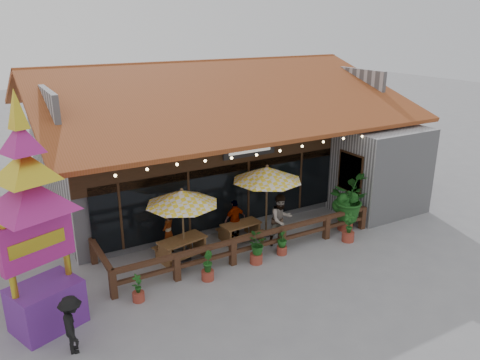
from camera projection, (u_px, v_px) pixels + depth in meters
ground at (285, 242)px, 17.26m from camera, size 100.00×100.00×0.00m
restaurant_building at (211, 145)px, 22.10m from camera, size 15.50×14.73×6.09m
patio_railing at (236, 244)px, 15.78m from camera, size 10.00×2.60×0.92m
umbrella_left at (182, 198)px, 15.27m from camera, size 2.62×2.62×2.60m
umbrella_right at (267, 174)px, 17.09m from camera, size 3.00×3.00×2.80m
picnic_table_left at (182, 246)px, 15.84m from camera, size 1.84×1.67×0.77m
picnic_table_right at (241, 229)px, 17.24m from camera, size 1.53×1.34×0.70m
thai_sign_tower at (30, 201)px, 11.36m from camera, size 3.24×3.24×6.78m
tropical_plant at (347, 199)px, 17.92m from camera, size 2.05×2.10×2.20m
diner_a at (168, 233)px, 16.18m from camera, size 0.68×0.66×1.57m
diner_b at (281, 220)px, 16.85m from camera, size 0.93×0.72×1.91m
diner_c at (235, 219)px, 17.39m from camera, size 0.90×0.42×1.50m
pedestrian at (72, 325)px, 11.32m from camera, size 0.64×1.02×1.52m
planter_a at (138, 290)px, 13.52m from camera, size 0.37×0.35×0.87m
planter_b at (208, 267)px, 14.62m from camera, size 0.40×0.42×0.97m
planter_c at (256, 247)px, 15.58m from camera, size 0.82×0.84×1.05m
planter_d at (282, 243)px, 16.24m from camera, size 0.45×0.45×0.88m
planter_e at (348, 230)px, 17.20m from camera, size 0.45×0.47×1.10m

